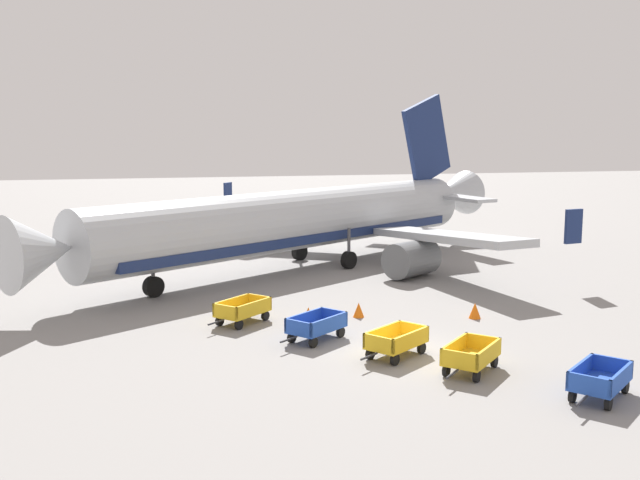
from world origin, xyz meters
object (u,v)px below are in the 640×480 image
(airplane, at_px, (308,220))
(baggage_cart_third_in_row, at_px, (396,341))
(baggage_cart_nearest, at_px, (600,380))
(traffic_cone_mid_apron, at_px, (359,310))
(baggage_cart_second_in_row, at_px, (471,356))
(baggage_cart_far_end, at_px, (243,310))
(traffic_cone_by_carts, at_px, (475,311))
(traffic_cone_near_plane, at_px, (308,315))
(baggage_cart_fourth_in_row, at_px, (316,326))

(airplane, bearing_deg, baggage_cart_third_in_row, -92.24)
(baggage_cart_nearest, xyz_separation_m, traffic_cone_mid_apron, (-4.67, 11.81, -0.26))
(traffic_cone_mid_apron, bearing_deg, baggage_cart_second_in_row, -78.57)
(baggage_cart_far_end, xyz_separation_m, traffic_cone_by_carts, (10.61, -1.68, -0.23))
(airplane, distance_m, traffic_cone_mid_apron, 13.08)
(traffic_cone_near_plane, relative_size, traffic_cone_mid_apron, 1.03)
(baggage_cart_second_in_row, relative_size, baggage_cart_far_end, 0.98)
(baggage_cart_far_end, height_order, traffic_cone_near_plane, baggage_cart_far_end)
(baggage_cart_nearest, xyz_separation_m, baggage_cart_third_in_row, (-4.98, 5.72, 0.00))
(baggage_cart_third_in_row, bearing_deg, traffic_cone_near_plane, 110.92)
(baggage_cart_fourth_in_row, bearing_deg, traffic_cone_near_plane, 83.97)
(baggage_cart_fourth_in_row, xyz_separation_m, traffic_cone_near_plane, (0.30, 2.82, -0.25))
(baggage_cart_fourth_in_row, bearing_deg, traffic_cone_by_carts, 12.14)
(baggage_cart_nearest, relative_size, traffic_cone_by_carts, 4.40)
(airplane, relative_size, baggage_cart_far_end, 10.74)
(airplane, relative_size, baggage_cart_nearest, 10.35)
(baggage_cart_nearest, bearing_deg, baggage_cart_third_in_row, 131.05)
(airplane, height_order, traffic_cone_near_plane, airplane)
(traffic_cone_near_plane, bearing_deg, baggage_cart_fourth_in_row, -96.03)
(baggage_cart_second_in_row, bearing_deg, traffic_cone_mid_apron, 101.43)
(baggage_cart_second_in_row, xyz_separation_m, baggage_cart_far_end, (-7.13, 8.64, 0.00))
(baggage_cart_nearest, distance_m, baggage_cart_fourth_in_row, 11.40)
(airplane, xyz_separation_m, traffic_cone_by_carts, (4.76, -14.27, -2.69))
(baggage_cart_second_in_row, xyz_separation_m, traffic_cone_near_plane, (-4.20, 8.06, -0.25))
(traffic_cone_near_plane, distance_m, traffic_cone_mid_apron, 2.52)
(baggage_cart_far_end, height_order, traffic_cone_mid_apron, baggage_cart_far_end)
(traffic_cone_mid_apron, bearing_deg, baggage_cart_nearest, -68.42)
(baggage_cart_second_in_row, distance_m, traffic_cone_near_plane, 9.10)
(baggage_cart_far_end, xyz_separation_m, traffic_cone_mid_apron, (5.42, -0.20, -0.26))
(baggage_cart_second_in_row, bearing_deg, traffic_cone_by_carts, 63.41)
(baggage_cart_third_in_row, height_order, baggage_cart_far_end, same)
(baggage_cart_nearest, height_order, traffic_cone_near_plane, baggage_cart_nearest)
(baggage_cart_third_in_row, distance_m, traffic_cone_mid_apron, 6.10)
(baggage_cart_far_end, bearing_deg, baggage_cart_fourth_in_row, -52.24)
(baggage_cart_second_in_row, relative_size, traffic_cone_near_plane, 4.28)
(baggage_cart_second_in_row, bearing_deg, traffic_cone_near_plane, 117.52)
(airplane, relative_size, traffic_cone_near_plane, 46.81)
(baggage_cart_third_in_row, bearing_deg, traffic_cone_mid_apron, 87.08)
(baggage_cart_second_in_row, xyz_separation_m, traffic_cone_by_carts, (3.48, 6.96, -0.23))
(baggage_cart_nearest, relative_size, traffic_cone_near_plane, 4.52)
(baggage_cart_second_in_row, xyz_separation_m, traffic_cone_mid_apron, (-1.71, 8.44, -0.26))
(baggage_cart_second_in_row, bearing_deg, airplane, 93.45)
(traffic_cone_mid_apron, bearing_deg, baggage_cart_far_end, 177.91)
(baggage_cart_far_end, bearing_deg, baggage_cart_third_in_row, -50.89)
(baggage_cart_second_in_row, bearing_deg, baggage_cart_far_end, 129.53)
(traffic_cone_by_carts, bearing_deg, traffic_cone_mid_apron, 164.10)
(traffic_cone_mid_apron, distance_m, traffic_cone_by_carts, 5.40)
(airplane, distance_m, traffic_cone_by_carts, 15.28)
(traffic_cone_by_carts, bearing_deg, traffic_cone_near_plane, 171.82)
(baggage_cart_nearest, height_order, traffic_cone_by_carts, baggage_cart_nearest)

